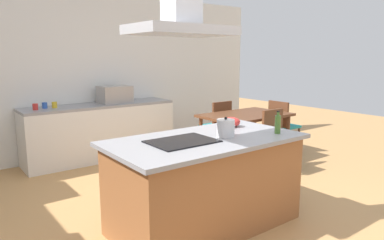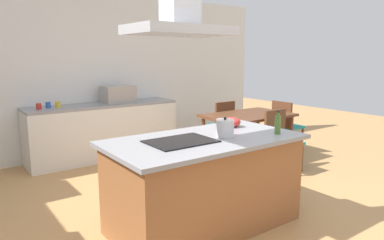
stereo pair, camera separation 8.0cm
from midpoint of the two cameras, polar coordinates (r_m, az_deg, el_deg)
name	(u,v)px [view 2 (the right image)]	position (r m, az deg, el deg)	size (l,w,h in m)	color
ground	(135,183)	(4.89, -8.56, -9.87)	(16.00, 16.00, 0.00)	tan
wall_back	(85,75)	(6.21, -16.41, 6.87)	(7.20, 0.10, 2.70)	white
kitchen_island	(204,182)	(3.54, 2.67, -9.92)	(1.90, 1.01, 0.90)	#995B33
cooktop	(181,141)	(3.25, -1.10, -3.43)	(0.60, 0.44, 0.01)	black
tea_kettle	(225,128)	(3.46, 5.96, -1.31)	(0.23, 0.17, 0.20)	silver
olive_oil_bottle	(278,124)	(3.68, 14.15, -0.67)	(0.06, 0.06, 0.23)	#47722D
mixing_bowl	(232,122)	(3.95, 6.97, -0.34)	(0.19, 0.19, 0.11)	red
back_counter	(104,131)	(6.04, -13.52, -1.71)	(2.42, 0.62, 0.90)	silver
countertop_microwave	(118,94)	(6.05, -11.39, 4.06)	(0.50, 0.38, 0.28)	#9E9993
coffee_mug_red	(39,106)	(5.64, -22.93, 2.03)	(0.08, 0.08, 0.09)	red
coffee_mug_blue	(48,105)	(5.74, -21.65, 2.25)	(0.08, 0.08, 0.09)	#2D56B2
coffee_mug_yellow	(58,104)	(5.75, -20.29, 2.34)	(0.08, 0.08, 0.09)	gold
dining_table	(248,119)	(5.79, 9.35, 0.12)	(1.40, 0.90, 0.75)	#59331E
chair_at_right_end	(285,123)	(6.49, 15.02, -0.42)	(0.42, 0.42, 0.89)	teal
chair_facing_island	(280,136)	(5.38, 14.32, -2.56)	(0.42, 0.42, 0.89)	teal
chair_facing_back_wall	(221,123)	(6.30, 5.01, -0.43)	(0.42, 0.42, 0.89)	teal
range_hood	(180,5)	(3.19, -1.18, 17.94)	(0.90, 0.55, 0.78)	#ADADB2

